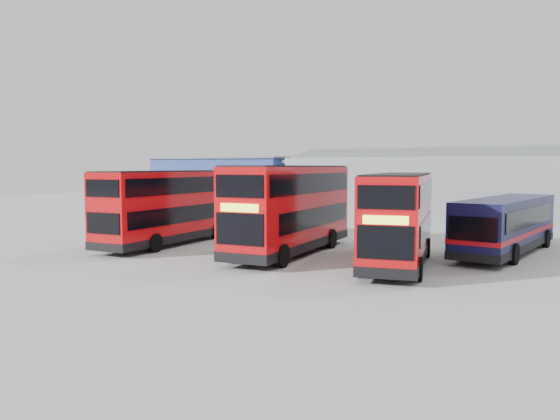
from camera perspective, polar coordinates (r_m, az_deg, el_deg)
The scene contains 8 objects.
ground_plane at distance 26.39m, azimuth 0.90°, elevation -4.87°, with size 120.00×120.00×0.00m, color #A3A39E.
office_block at distance 48.58m, azimuth -4.87°, elevation 2.48°, with size 12.30×8.32×5.12m.
maintenance_shed at distance 43.65m, azimuth 22.19°, elevation 1.96°, with size 30.50×12.00×5.89m.
double_decker_left at distance 30.67m, azimuth -11.76°, elevation 0.20°, with size 2.58×9.75×4.11m.
double_decker_centre at distance 26.95m, azimuth 1.15°, elevation -0.01°, with size 2.81×10.42×4.38m.
double_decker_right at distance 24.45m, azimuth 12.33°, elevation -1.00°, with size 3.63×9.72×4.02m.
single_decker_blue at distance 29.14m, azimuth 22.55°, elevation -1.59°, with size 4.24×10.50×2.78m.
panel_van at distance 45.36m, azimuth -11.22°, elevation 0.39°, with size 2.89×4.78×1.96m.
Camera 1 is at (11.21, -23.49, 4.32)m, focal length 35.00 mm.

